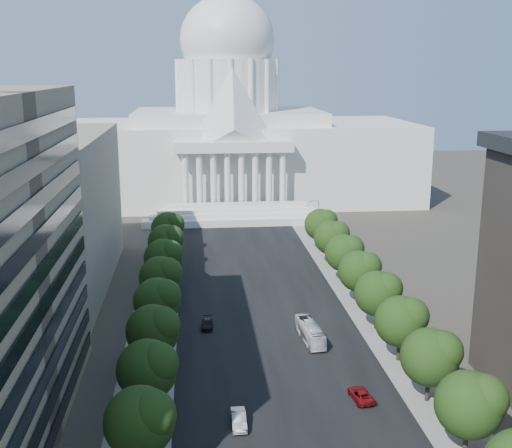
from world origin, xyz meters
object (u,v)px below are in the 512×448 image
object	(u,v)px
car_dark_b	(207,324)
city_bus	(310,332)
car_silver	(239,420)
car_red	(361,395)

from	to	relation	value
car_dark_b	city_bus	world-z (taller)	city_bus
car_silver	car_dark_b	size ratio (longest dim) A/B	1.08
city_bus	car_red	bearing A→B (deg)	-85.66
car_silver	city_bus	size ratio (longest dim) A/B	0.48
car_red	city_bus	world-z (taller)	city_bus
car_silver	car_red	size ratio (longest dim) A/B	0.98
car_silver	car_red	xyz separation A→B (m)	(16.38, 4.69, -0.11)
car_dark_b	city_bus	xyz separation A→B (m)	(16.21, -6.77, 0.78)
car_red	city_bus	bearing A→B (deg)	-87.11
car_dark_b	city_bus	bearing A→B (deg)	-19.65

